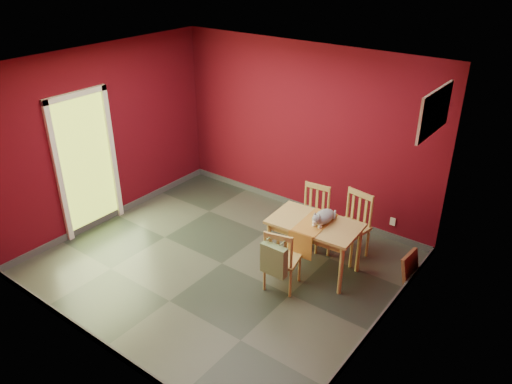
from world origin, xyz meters
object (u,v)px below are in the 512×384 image
Objects in this scene: chair_far_right at (352,225)px; cat at (324,215)px; dining_table at (315,228)px; tote_bag at (274,260)px; chair_far_left at (312,215)px; picture_frame at (410,267)px; chair_near at (281,258)px.

cat is at bearing -106.26° from chair_far_right.
dining_table is 2.56× the size of tote_bag.
chair_far_right is (0.24, 0.61, -0.15)m from dining_table.
chair_far_right reaches higher than cat.
cat is (0.08, 0.08, 0.20)m from dining_table.
chair_far_left is 0.95× the size of chair_far_right.
picture_frame is at bearing 0.23° from chair_far_left.
chair_far_right is at bearing 5.33° from chair_far_left.
chair_near is 0.80m from cat.
tote_bag is at bearing -96.24° from dining_table.
chair_far_right is 1.10× the size of chair_near.
tote_bag is at bearing -132.07° from picture_frame.
picture_frame is at bearing 47.93° from tote_bag.
cat reaches higher than dining_table.
tote_bag is (0.03, -0.21, 0.10)m from chair_near.
chair_far_right is 1.44m from tote_bag.
chair_far_left is at bearing 148.08° from cat.
tote_bag is at bearing -86.04° from cat.
tote_bag is (-0.09, -0.79, -0.09)m from dining_table.
chair_far_right is 2.40× the size of picture_frame.
dining_table is at bearing -122.22° from cat.
chair_far_right is 2.02× the size of tote_bag.
dining_table is at bearing -56.99° from chair_far_left.
dining_table is 1.39× the size of chair_near.
chair_far_left reaches higher than tote_bag.
picture_frame is (1.22, 1.35, -0.35)m from tote_bag.
dining_table is 1.34m from picture_frame.
chair_far_left is at bearing 101.93° from chair_near.
chair_far_right is at bearing 73.37° from chair_near.
cat is at bearing -46.97° from chair_far_left.
chair_far_left is 2.27× the size of picture_frame.
chair_near is (-0.36, -1.19, -0.04)m from chair_far_right.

